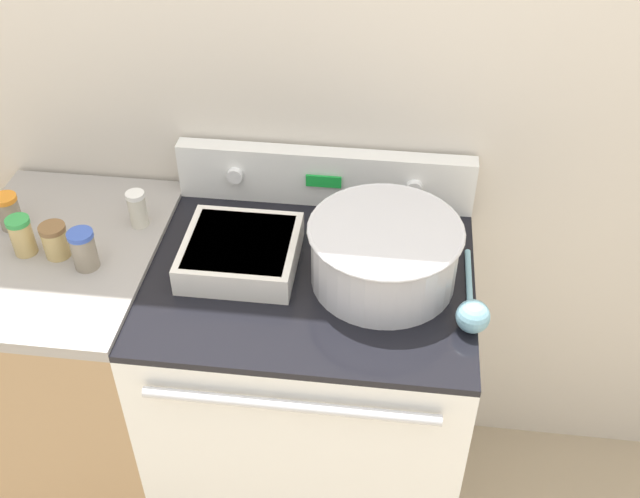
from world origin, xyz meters
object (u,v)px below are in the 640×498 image
(spice_jar_white_cap, at_px, (137,209))
(spice_jar_green_cap, at_px, (22,236))
(mixing_bowl, at_px, (384,251))
(ladle, at_px, (472,313))
(spice_jar_brown_cap, at_px, (55,241))
(spice_jar_orange_cap, at_px, (9,212))
(casserole_dish, at_px, (241,251))
(spice_jar_blue_cap, at_px, (84,249))

(spice_jar_white_cap, relative_size, spice_jar_green_cap, 0.97)
(mixing_bowl, relative_size, spice_jar_white_cap, 3.64)
(ladle, xyz_separation_m, spice_jar_brown_cap, (-0.96, 0.10, 0.02))
(spice_jar_brown_cap, bearing_deg, spice_jar_green_cap, 179.73)
(spice_jar_orange_cap, bearing_deg, ladle, -9.84)
(casserole_dish, relative_size, spice_jar_white_cap, 2.76)
(mixing_bowl, distance_m, spice_jar_blue_cap, 0.69)
(mixing_bowl, height_order, spice_jar_blue_cap, mixing_bowl)
(mixing_bowl, height_order, spice_jar_orange_cap, mixing_bowl)
(ladle, height_order, spice_jar_white_cap, spice_jar_white_cap)
(mixing_bowl, distance_m, spice_jar_brown_cap, 0.77)
(ladle, bearing_deg, spice_jar_white_cap, 163.42)
(casserole_dish, bearing_deg, spice_jar_orange_cap, 174.51)
(spice_jar_blue_cap, relative_size, spice_jar_orange_cap, 1.08)
(spice_jar_green_cap, bearing_deg, ladle, -5.65)
(spice_jar_white_cap, relative_size, spice_jar_blue_cap, 0.97)
(mixing_bowl, height_order, casserole_dish, mixing_bowl)
(ladle, relative_size, spice_jar_brown_cap, 3.41)
(mixing_bowl, distance_m, casserole_dish, 0.34)
(mixing_bowl, distance_m, spice_jar_green_cap, 0.85)
(ladle, bearing_deg, casserole_dish, 165.48)
(casserole_dish, height_order, spice_jar_green_cap, spice_jar_green_cap)
(casserole_dish, distance_m, ladle, 0.55)
(mixing_bowl, height_order, spice_jar_brown_cap, mixing_bowl)
(casserole_dish, height_order, spice_jar_orange_cap, spice_jar_orange_cap)
(mixing_bowl, distance_m, spice_jar_orange_cap, 0.92)
(spice_jar_brown_cap, bearing_deg, spice_jar_orange_cap, 149.62)
(ladle, xyz_separation_m, spice_jar_orange_cap, (-1.12, 0.19, 0.03))
(spice_jar_blue_cap, bearing_deg, spice_jar_white_cap, 66.64)
(mixing_bowl, height_order, ladle, mixing_bowl)
(spice_jar_brown_cap, xyz_separation_m, spice_jar_orange_cap, (-0.16, 0.09, 0.00))
(spice_jar_green_cap, bearing_deg, mixing_bowl, 1.21)
(casserole_dish, height_order, spice_jar_brown_cap, spice_jar_brown_cap)
(ladle, xyz_separation_m, spice_jar_green_cap, (-1.04, 0.10, 0.03))
(ladle, distance_m, spice_jar_brown_cap, 0.97)
(casserole_dish, distance_m, spice_jar_green_cap, 0.51)
(mixing_bowl, relative_size, spice_jar_green_cap, 3.55)
(spice_jar_blue_cap, distance_m, spice_jar_orange_cap, 0.27)
(mixing_bowl, xyz_separation_m, ladle, (0.20, -0.12, -0.05))
(mixing_bowl, bearing_deg, spice_jar_blue_cap, -175.86)
(spice_jar_white_cap, xyz_separation_m, spice_jar_brown_cap, (-0.16, -0.14, -0.01))
(spice_jar_blue_cap, relative_size, spice_jar_green_cap, 1.01)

